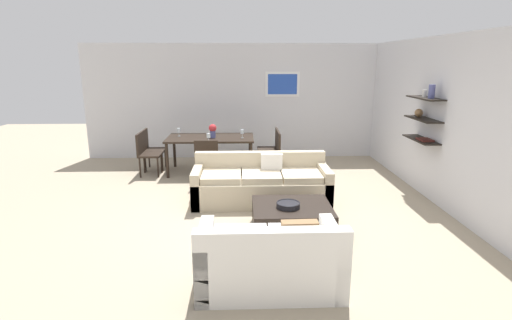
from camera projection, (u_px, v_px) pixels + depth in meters
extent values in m
plane|color=tan|center=(254.00, 208.00, 6.28)|extent=(18.00, 18.00, 0.00)
cube|color=silver|center=(262.00, 102.00, 9.38)|extent=(8.40, 0.06, 2.70)
cube|color=white|center=(282.00, 84.00, 9.25)|extent=(0.81, 0.02, 0.58)
cube|color=#264CB2|center=(283.00, 84.00, 9.24)|extent=(0.69, 0.01, 0.47)
cube|color=silver|center=(431.00, 118.00, 6.64)|extent=(0.06, 8.20, 2.70)
cube|color=black|center=(425.00, 98.00, 6.48)|extent=(0.28, 0.90, 0.02)
cube|color=black|center=(423.00, 119.00, 6.57)|extent=(0.28, 0.90, 0.02)
cube|color=black|center=(421.00, 140.00, 6.65)|extent=(0.28, 0.90, 0.02)
cylinder|color=#4C518C|center=(432.00, 92.00, 6.26)|extent=(0.10, 0.10, 0.22)
sphere|color=olive|center=(419.00, 113.00, 6.72)|extent=(0.14, 0.14, 0.14)
cylinder|color=silver|center=(424.00, 93.00, 6.51)|extent=(0.07, 0.07, 0.12)
cube|color=#4C1E19|center=(425.00, 140.00, 6.50)|extent=(0.20, 0.28, 0.03)
cube|color=beige|center=(261.00, 190.00, 6.52)|extent=(2.24, 0.90, 0.42)
cube|color=beige|center=(260.00, 162.00, 6.79)|extent=(2.24, 0.16, 0.36)
cube|color=beige|center=(198.00, 185.00, 6.47)|extent=(0.14, 0.90, 0.60)
cube|color=beige|center=(324.00, 184.00, 6.54)|extent=(0.14, 0.90, 0.60)
cube|color=beige|center=(221.00, 176.00, 6.40)|extent=(0.63, 0.70, 0.10)
cube|color=beige|center=(261.00, 176.00, 6.42)|extent=(0.63, 0.70, 0.10)
cube|color=beige|center=(301.00, 175.00, 6.45)|extent=(0.63, 0.70, 0.10)
cube|color=white|center=(272.00, 164.00, 6.62)|extent=(0.37, 0.15, 0.36)
cube|color=white|center=(269.00, 265.00, 4.11)|extent=(1.48, 0.90, 0.42)
cube|color=white|center=(272.00, 247.00, 3.66)|extent=(1.48, 0.16, 0.36)
cube|color=white|center=(333.00, 256.00, 4.12)|extent=(0.14, 0.90, 0.60)
cube|color=white|center=(205.00, 259.00, 4.07)|extent=(0.14, 0.90, 0.60)
cube|color=white|center=(298.00, 240.00, 4.10)|extent=(0.58, 0.70, 0.10)
cube|color=white|center=(241.00, 241.00, 4.08)|extent=(0.58, 0.70, 0.10)
cube|color=#99724C|center=(299.00, 239.00, 3.84)|extent=(0.36, 0.13, 0.36)
cube|color=black|center=(292.00, 219.00, 5.38)|extent=(1.07, 0.90, 0.38)
cylinder|color=black|center=(288.00, 205.00, 5.26)|extent=(0.32, 0.32, 0.06)
torus|color=black|center=(288.00, 203.00, 5.26)|extent=(0.32, 0.32, 0.02)
cube|color=black|center=(210.00, 138.00, 8.21)|extent=(1.80, 0.99, 0.04)
cylinder|color=black|center=(167.00, 161.00, 7.85)|extent=(0.06, 0.06, 0.71)
cylinder|color=black|center=(251.00, 160.00, 7.91)|extent=(0.06, 0.06, 0.71)
cylinder|color=black|center=(174.00, 151.00, 8.69)|extent=(0.06, 0.06, 0.71)
cylinder|color=black|center=(250.00, 151.00, 8.75)|extent=(0.06, 0.06, 0.71)
cube|color=black|center=(150.00, 155.00, 8.02)|extent=(0.44, 0.44, 0.04)
cube|color=black|center=(140.00, 144.00, 7.96)|extent=(0.04, 0.44, 0.43)
cylinder|color=black|center=(158.00, 168.00, 7.91)|extent=(0.04, 0.04, 0.41)
cylinder|color=black|center=(161.00, 163.00, 8.26)|extent=(0.04, 0.04, 0.41)
cylinder|color=black|center=(140.00, 168.00, 7.89)|extent=(0.04, 0.04, 0.41)
cylinder|color=black|center=(144.00, 163.00, 8.24)|extent=(0.04, 0.04, 0.41)
cube|color=black|center=(269.00, 154.00, 8.11)|extent=(0.44, 0.44, 0.04)
cube|color=black|center=(279.00, 143.00, 8.06)|extent=(0.04, 0.44, 0.43)
cylinder|color=black|center=(260.00, 162.00, 8.33)|extent=(0.04, 0.04, 0.41)
cylinder|color=black|center=(261.00, 167.00, 7.98)|extent=(0.04, 0.04, 0.41)
cylinder|color=black|center=(277.00, 162.00, 8.34)|extent=(0.04, 0.04, 0.41)
cylinder|color=black|center=(278.00, 166.00, 7.99)|extent=(0.04, 0.04, 0.41)
cube|color=black|center=(208.00, 161.00, 7.49)|extent=(0.44, 0.44, 0.04)
cube|color=black|center=(206.00, 152.00, 7.24)|extent=(0.44, 0.04, 0.43)
cylinder|color=black|center=(218.00, 170.00, 7.73)|extent=(0.04, 0.04, 0.41)
cylinder|color=black|center=(199.00, 170.00, 7.71)|extent=(0.04, 0.04, 0.41)
cylinder|color=black|center=(217.00, 175.00, 7.38)|extent=(0.04, 0.04, 0.41)
cylinder|color=black|center=(198.00, 175.00, 7.36)|extent=(0.04, 0.04, 0.41)
cube|color=black|center=(155.00, 150.00, 8.45)|extent=(0.44, 0.44, 0.04)
cube|color=black|center=(145.00, 139.00, 8.39)|extent=(0.04, 0.44, 0.43)
cylinder|color=black|center=(162.00, 162.00, 8.34)|extent=(0.04, 0.04, 0.41)
cylinder|color=black|center=(165.00, 158.00, 8.69)|extent=(0.04, 0.04, 0.41)
cylinder|color=black|center=(145.00, 162.00, 8.33)|extent=(0.04, 0.04, 0.41)
cylinder|color=black|center=(149.00, 158.00, 8.67)|extent=(0.04, 0.04, 0.41)
cube|color=black|center=(268.00, 149.00, 8.54)|extent=(0.44, 0.44, 0.04)
cube|color=black|center=(277.00, 139.00, 8.49)|extent=(0.04, 0.44, 0.43)
cylinder|color=black|center=(259.00, 157.00, 8.76)|extent=(0.04, 0.04, 0.41)
cylinder|color=black|center=(260.00, 161.00, 8.41)|extent=(0.04, 0.04, 0.41)
cylinder|color=black|center=(275.00, 157.00, 8.77)|extent=(0.04, 0.04, 0.41)
cylinder|color=black|center=(276.00, 161.00, 8.42)|extent=(0.04, 0.04, 0.41)
cylinder|color=silver|center=(242.00, 138.00, 8.10)|extent=(0.06, 0.06, 0.01)
cylinder|color=silver|center=(242.00, 136.00, 8.09)|extent=(0.01, 0.01, 0.08)
cylinder|color=silver|center=(242.00, 132.00, 8.07)|extent=(0.08, 0.08, 0.08)
cylinder|color=silver|center=(209.00, 141.00, 7.78)|extent=(0.06, 0.06, 0.01)
cylinder|color=silver|center=(209.00, 139.00, 7.77)|extent=(0.01, 0.01, 0.06)
cylinder|color=silver|center=(208.00, 136.00, 7.75)|extent=(0.08, 0.08, 0.09)
cylinder|color=silver|center=(179.00, 136.00, 8.29)|extent=(0.06, 0.06, 0.01)
cylinder|color=silver|center=(179.00, 134.00, 8.28)|extent=(0.01, 0.01, 0.08)
cylinder|color=silver|center=(179.00, 130.00, 8.26)|extent=(0.07, 0.07, 0.09)
cylinder|color=#4C518C|center=(213.00, 134.00, 8.14)|extent=(0.12, 0.12, 0.14)
sphere|color=red|center=(213.00, 128.00, 8.10)|extent=(0.16, 0.16, 0.16)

